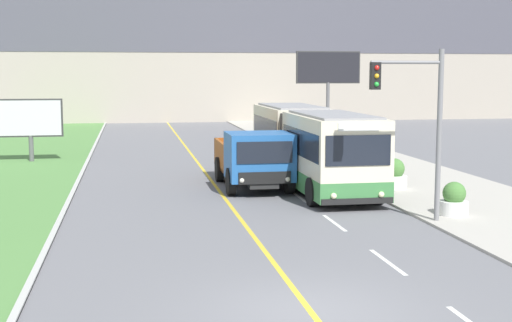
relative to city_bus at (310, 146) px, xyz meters
name	(u,v)px	position (x,y,z in m)	size (l,w,h in m)	color
ground_plane	(311,311)	(-3.96, -15.66, -1.57)	(300.00, 300.00, 0.00)	slate
lane_marking_centre	(305,282)	(-3.61, -13.77, -1.57)	(2.88, 140.00, 0.01)	gold
apartment_block_background	(164,24)	(-3.96, 41.15, 7.58)	(80.00, 8.04, 18.30)	#A89E8E
city_bus	(310,146)	(0.00, 0.00, 0.00)	(2.67, 12.92, 3.09)	beige
dump_truck	(255,160)	(-2.53, -1.37, -0.39)	(2.53, 6.09, 2.32)	black
traffic_light_mast	(418,113)	(1.18, -8.41, 1.82)	(2.28, 0.32, 5.28)	slate
billboard_large	(328,72)	(6.09, 18.89, 3.07)	(4.47, 0.24, 6.02)	#59595B
billboard_small	(30,120)	(-12.38, 9.39, 0.61)	(3.25, 0.24, 3.25)	#59595B
planter_round_near	(454,200)	(2.76, -7.73, -1.02)	(0.92, 0.92, 1.07)	silver
planter_round_second	(394,175)	(2.79, -2.42, -0.97)	(1.00, 1.00, 1.19)	silver
planter_round_third	(354,159)	(2.85, 2.89, -0.99)	(0.95, 0.95, 1.14)	silver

